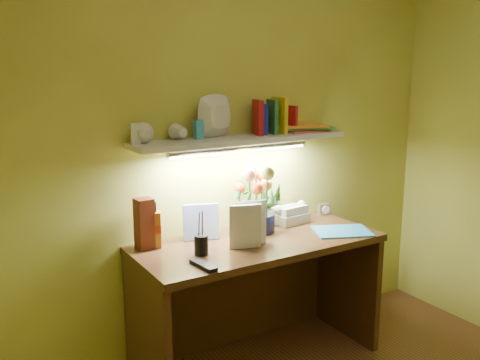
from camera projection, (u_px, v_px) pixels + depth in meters
name	position (u px, v px, depth m)	size (l,w,h in m)	color
desk	(258.00, 302.00, 3.07)	(1.40, 0.60, 0.75)	#3E2110
flower_bouquet	(257.00, 200.00, 3.12)	(0.24, 0.24, 0.38)	#0E0D33
telephone	(290.00, 213.00, 3.31)	(0.21, 0.16, 0.13)	beige
desk_clock	(324.00, 209.00, 3.50)	(0.07, 0.04, 0.07)	#A9AAAE
whisky_bottle	(155.00, 225.00, 2.86)	(0.07, 0.07, 0.25)	#B66619
whisky_box	(144.00, 224.00, 2.84)	(0.09, 0.09, 0.27)	#541F10
pen_cup	(201.00, 238.00, 2.75)	(0.07, 0.07, 0.18)	black
art_card	(201.00, 222.00, 3.00)	(0.20, 0.04, 0.20)	white
tv_remote	(203.00, 265.00, 2.59)	(0.05, 0.18, 0.02)	black
blue_folder	(342.00, 231.00, 3.14)	(0.32, 0.24, 0.01)	#3696D2
desk_book_a	(235.00, 225.00, 2.85)	(0.19, 0.02, 0.25)	white
desk_book_b	(229.00, 228.00, 2.82)	(0.18, 0.02, 0.24)	silver
wall_shelf	(244.00, 133.00, 3.03)	(1.32, 0.35, 0.24)	silver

